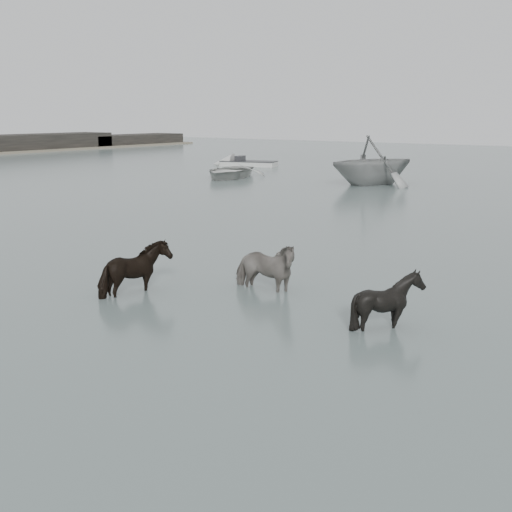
{
  "coord_description": "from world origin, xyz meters",
  "views": [
    {
      "loc": [
        8.36,
        -10.37,
        3.88
      ],
      "look_at": [
        0.88,
        0.09,
        1.0
      ],
      "focal_mm": 45.0,
      "sensor_mm": 36.0,
      "label": 1
    }
  ],
  "objects_px": {
    "pony_pinto": "(264,260)",
    "pony_black": "(388,294)",
    "rowboat_lead": "(229,169)",
    "pony_dark": "(136,263)"
  },
  "relations": [
    {
      "from": "pony_dark",
      "to": "rowboat_lead",
      "type": "distance_m",
      "value": 25.73
    },
    {
      "from": "pony_pinto",
      "to": "rowboat_lead",
      "type": "height_order",
      "value": "pony_pinto"
    },
    {
      "from": "pony_pinto",
      "to": "rowboat_lead",
      "type": "bearing_deg",
      "value": 34.73
    },
    {
      "from": "pony_pinto",
      "to": "pony_black",
      "type": "relative_size",
      "value": 1.29
    },
    {
      "from": "pony_pinto",
      "to": "pony_dark",
      "type": "relative_size",
      "value": 1.21
    },
    {
      "from": "pony_dark",
      "to": "pony_black",
      "type": "xyz_separation_m",
      "value": [
        5.39,
        1.1,
        -0.04
      ]
    },
    {
      "from": "pony_black",
      "to": "rowboat_lead",
      "type": "relative_size",
      "value": 0.26
    },
    {
      "from": "pony_dark",
      "to": "pony_pinto",
      "type": "bearing_deg",
      "value": -63.97
    },
    {
      "from": "pony_pinto",
      "to": "rowboat_lead",
      "type": "distance_m",
      "value": 25.5
    },
    {
      "from": "pony_black",
      "to": "rowboat_lead",
      "type": "xyz_separation_m",
      "value": [
        -19.57,
        20.36,
        -0.14
      ]
    }
  ]
}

